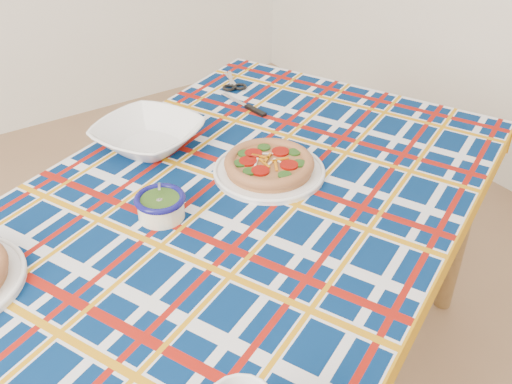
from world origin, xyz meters
TOP-DOWN VIEW (x-y plane):
  - dining_table at (0.38, -0.08)m, footprint 1.75×1.47m
  - tablecloth at (0.38, -0.08)m, footprint 1.79×1.51m
  - main_focaccia_plate at (0.52, -0.02)m, footprint 0.35×0.35m
  - pesto_bowl at (0.22, -0.03)m, footprint 0.15×0.15m
  - serving_bowl at (0.34, 0.27)m, footprint 0.36×0.36m
  - table_knife at (0.68, 0.37)m, footprint 0.04×0.21m
  - kitchen_scissors at (0.75, 0.51)m, footprint 0.14×0.19m

SIDE VIEW (x-z plane):
  - dining_table at x=0.38m, z-range 0.28..0.99m
  - tablecloth at x=0.38m, z-range 0.61..0.71m
  - table_knife at x=0.68m, z-range 0.71..0.72m
  - kitchen_scissors at x=0.75m, z-range 0.71..0.72m
  - main_focaccia_plate at x=0.52m, z-range 0.71..0.76m
  - serving_bowl at x=0.34m, z-range 0.71..0.77m
  - pesto_bowl at x=0.22m, z-range 0.71..0.77m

